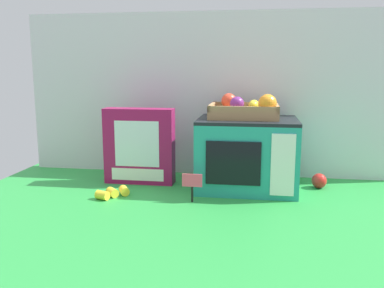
{
  "coord_description": "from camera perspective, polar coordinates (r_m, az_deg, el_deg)",
  "views": [
    {
      "loc": [
        0.19,
        -1.57,
        0.46
      ],
      "look_at": [
        -0.05,
        -0.0,
        0.17
      ],
      "focal_mm": 38.48,
      "sensor_mm": 36.0,
      "label": 1
    }
  ],
  "objects": [
    {
      "name": "price_sign",
      "position": [
        1.42,
        0.01,
        -5.47
      ],
      "size": [
        0.07,
        0.01,
        0.1
      ],
      "color": "black",
      "rests_on": "ground"
    },
    {
      "name": "loose_toy_banana",
      "position": [
        1.52,
        -10.88,
        -6.65
      ],
      "size": [
        0.11,
        0.11,
        0.03
      ],
      "color": "yellow",
      "rests_on": "ground"
    },
    {
      "name": "ground_plane",
      "position": [
        1.64,
        1.79,
        -5.73
      ],
      "size": [
        1.7,
        1.7,
        0.0
      ],
      "primitive_type": "plane",
      "color": "green",
      "rests_on": "ground"
    },
    {
      "name": "toy_microwave",
      "position": [
        1.59,
        7.63,
        -1.35
      ],
      "size": [
        0.37,
        0.29,
        0.27
      ],
      "color": "teal",
      "rests_on": "ground"
    },
    {
      "name": "loose_toy_apple",
      "position": [
        1.67,
        17.21,
        -4.89
      ],
      "size": [
        0.06,
        0.06,
        0.06
      ],
      "primitive_type": "sphere",
      "color": "red",
      "rests_on": "ground"
    },
    {
      "name": "display_back_panel",
      "position": [
        1.78,
        2.64,
        6.83
      ],
      "size": [
        1.61,
        0.03,
        0.69
      ],
      "primitive_type": "cube",
      "color": "silver",
      "rests_on": "ground"
    },
    {
      "name": "food_groups_crate",
      "position": [
        1.58,
        7.37,
        4.7
      ],
      "size": [
        0.26,
        0.21,
        0.09
      ],
      "color": "#A37F51",
      "rests_on": "toy_microwave"
    },
    {
      "name": "cookie_set_box",
      "position": [
        1.66,
        -7.29,
        -0.28
      ],
      "size": [
        0.28,
        0.08,
        0.3
      ],
      "color": "#99144C",
      "rests_on": "ground"
    }
  ]
}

